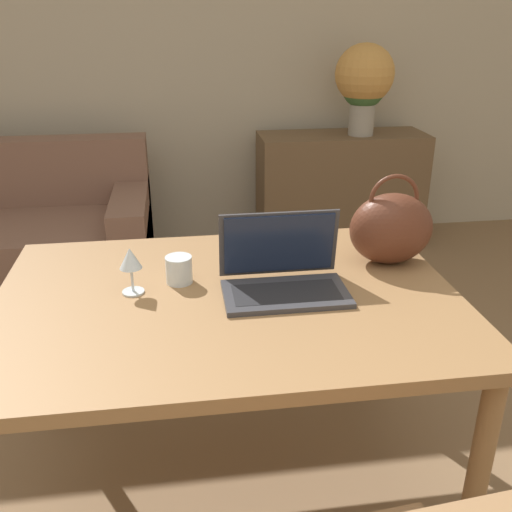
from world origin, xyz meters
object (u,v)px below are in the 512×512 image
drinking_glass (180,270)px  wine_glass (130,261)px  flower_vase (364,81)px  handbag (391,228)px  laptop (282,270)px

drinking_glass → wine_glass: wine_glass is taller
wine_glass → flower_vase: 2.46m
wine_glass → handbag: handbag is taller
laptop → handbag: 0.42m
wine_glass → handbag: bearing=7.5°
laptop → handbag: (0.39, 0.14, 0.06)m
drinking_glass → flower_vase: bearing=58.6°
laptop → drinking_glass: 0.32m
drinking_glass → handbag: 0.70m
laptop → wine_glass: size_ratio=2.55×
laptop → flower_vase: flower_vase is taller
flower_vase → laptop: bearing=-113.6°
drinking_glass → wine_glass: 0.16m
handbag → wine_glass: bearing=-172.5°
laptop → wine_glass: 0.45m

